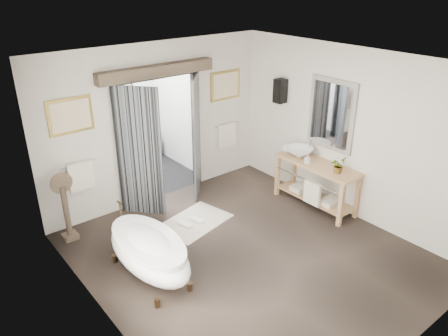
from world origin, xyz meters
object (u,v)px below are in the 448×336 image
(rug, at_px, (195,222))
(basin, at_px, (299,152))
(clawfoot_tub, at_px, (149,251))
(vanity, at_px, (316,181))

(rug, distance_m, basin, 2.29)
(clawfoot_tub, distance_m, basin, 3.42)
(vanity, xyz_separation_m, rug, (-2.05, 0.91, -0.50))
(vanity, xyz_separation_m, basin, (-0.01, 0.43, 0.43))
(clawfoot_tub, height_order, basin, basin)
(clawfoot_tub, distance_m, rug, 1.59)
(clawfoot_tub, relative_size, vanity, 1.08)
(clawfoot_tub, height_order, vanity, vanity)
(clawfoot_tub, xyz_separation_m, basin, (3.36, 0.30, 0.52))
(rug, bearing_deg, clawfoot_tub, -149.42)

